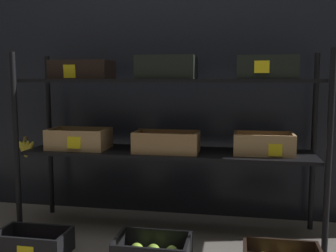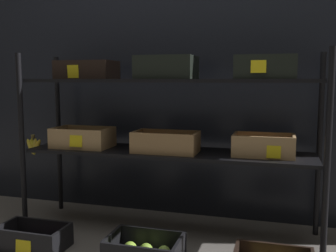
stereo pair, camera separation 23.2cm
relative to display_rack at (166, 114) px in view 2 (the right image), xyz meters
name	(u,v)px [view 2 (the right image)]	position (x,y,z in m)	size (l,w,h in m)	color
ground_plane	(168,232)	(0.01, 0.01, -0.73)	(10.00, 10.00, 0.00)	#605B56
storefront_wall	(184,45)	(0.01, 0.42, 0.44)	(4.14, 0.12, 2.33)	black
display_rack	(166,114)	(0.00, 0.00, 0.00)	(1.86, 0.45, 1.09)	black
crate_ground_plum	(34,240)	(-0.65, -0.42, -0.69)	(0.38, 0.22, 0.13)	black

